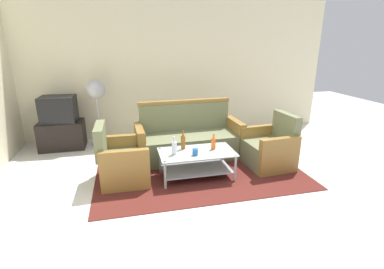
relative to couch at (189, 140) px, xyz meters
The scene contains 14 objects.
ground_plane 1.60m from the couch, 83.62° to the right, with size 14.00×14.00×0.00m, color silver.
wall_back 1.86m from the couch, 83.37° to the left, with size 6.52×0.12×2.80m.
rug 0.68m from the couch, 86.77° to the right, with size 3.14×2.00×0.01m, color #511E19.
couch is the anchor object (origin of this frame).
armchair_left 1.30m from the couch, 150.19° to the right, with size 0.71×0.77×0.85m.
armchair_right 1.36m from the couch, 28.90° to the right, with size 0.75×0.81×0.85m.
coffee_table 0.80m from the couch, 94.04° to the right, with size 1.10×0.60×0.40m.
bottle_orange 0.80m from the couch, 74.34° to the right, with size 0.07×0.07×0.24m.
bottle_brown 0.70m from the couch, 109.66° to the right, with size 0.07×0.07×0.29m.
bottle_clear 0.93m from the couch, 115.54° to the right, with size 0.07×0.07×0.27m.
cup 0.94m from the couch, 96.96° to the right, with size 0.08×0.08×0.10m, color #2659A5.
tv_stand 2.44m from the couch, 156.04° to the left, with size 0.80×0.50×0.52m, color black.
television 2.48m from the couch, 155.98° to the left, with size 0.63×0.48×0.48m.
pedestal_fan 1.99m from the couch, 146.13° to the left, with size 0.36×0.36×1.27m.
Camera 1 is at (-1.20, -3.00, 1.95)m, focal length 26.67 mm.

